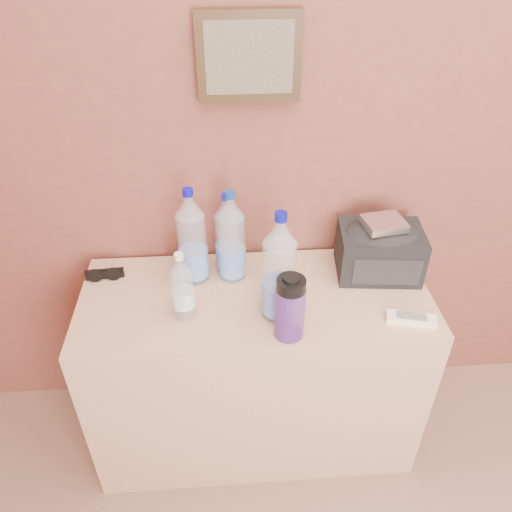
{
  "coord_description": "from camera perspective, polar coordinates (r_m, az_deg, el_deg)",
  "views": [
    {
      "loc": [
        -0.6,
        0.51,
        1.77
      ],
      "look_at": [
        -0.51,
        1.71,
        0.89
      ],
      "focal_mm": 35.0,
      "sensor_mm": 36.0,
      "label": 1
    }
  ],
  "objects": [
    {
      "name": "pet_large_a",
      "position": [
        1.63,
        -7.31,
        1.73
      ],
      "size": [
        0.09,
        0.09,
        0.34
      ],
      "rotation": [
        0.0,
        0.0,
        -0.35
      ],
      "color": "silver",
      "rests_on": "dresser"
    },
    {
      "name": "sunglasses",
      "position": [
        1.77,
        -16.89,
        -1.96
      ],
      "size": [
        0.13,
        0.06,
        0.03
      ],
      "primitive_type": null,
      "rotation": [
        0.0,
        0.0,
        0.08
      ],
      "color": "black",
      "rests_on": "dresser"
    },
    {
      "name": "pet_large_c",
      "position": [
        1.63,
        -2.81,
        1.75
      ],
      "size": [
        0.09,
        0.09,
        0.32
      ],
      "rotation": [
        0.0,
        0.0,
        0.03
      ],
      "color": "silver",
      "rests_on": "dresser"
    },
    {
      "name": "pet_small",
      "position": [
        1.51,
        -8.4,
        -3.8
      ],
      "size": [
        0.07,
        0.07,
        0.23
      ],
      "rotation": [
        0.0,
        0.0,
        -0.28
      ],
      "color": "white",
      "rests_on": "dresser"
    },
    {
      "name": "picture_frame",
      "position": [
        1.52,
        -0.8,
        21.8
      ],
      "size": [
        0.3,
        0.03,
        0.25
      ],
      "primitive_type": null,
      "color": "#382311",
      "rests_on": "room_shell"
    },
    {
      "name": "pet_large_b",
      "position": [
        1.66,
        -3.28,
        2.09
      ],
      "size": [
        0.08,
        0.08,
        0.3
      ],
      "rotation": [
        0.0,
        0.0,
        0.17
      ],
      "color": "silver",
      "rests_on": "dresser"
    },
    {
      "name": "toiletry_bag",
      "position": [
        1.72,
        13.94,
        0.78
      ],
      "size": [
        0.29,
        0.22,
        0.19
      ],
      "primitive_type": null,
      "rotation": [
        0.0,
        0.0,
        -0.1
      ],
      "color": "black",
      "rests_on": "dresser"
    },
    {
      "name": "ac_remote",
      "position": [
        1.6,
        17.33,
        -6.87
      ],
      "size": [
        0.16,
        0.08,
        0.02
      ],
      "primitive_type": "cube",
      "rotation": [
        0.0,
        0.0,
        -0.25
      ],
      "color": "beige",
      "rests_on": "dresser"
    },
    {
      "name": "pet_large_d",
      "position": [
        1.46,
        2.64,
        -1.87
      ],
      "size": [
        0.1,
        0.1,
        0.36
      ],
      "rotation": [
        0.0,
        0.0,
        0.32
      ],
      "color": "white",
      "rests_on": "dresser"
    },
    {
      "name": "nalgene_bottle",
      "position": [
        1.43,
        3.9,
        -5.85
      ],
      "size": [
        0.09,
        0.09,
        0.21
      ],
      "rotation": [
        0.0,
        0.0,
        -0.16
      ],
      "color": "#662F9B",
      "rests_on": "dresser"
    },
    {
      "name": "foil_packet",
      "position": [
        1.66,
        14.42,
        3.62
      ],
      "size": [
        0.14,
        0.12,
        0.03
      ],
      "primitive_type": "cube",
      "rotation": [
        0.0,
        0.0,
        0.15
      ],
      "color": "silver",
      "rests_on": "toiletry_bag"
    },
    {
      "name": "dresser",
      "position": [
        1.88,
        -0.07,
        -12.77
      ],
      "size": [
        1.14,
        0.48,
        0.71
      ],
      "primitive_type": "cube",
      "color": "tan",
      "rests_on": "ground"
    }
  ]
}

